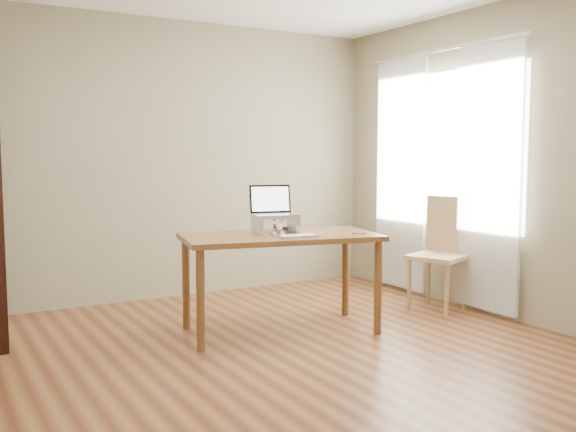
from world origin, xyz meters
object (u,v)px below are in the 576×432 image
object	(u,v)px
keyboard	(298,236)
cat	(272,225)
laptop	(271,208)
desk	(280,246)
chair	(444,249)

from	to	relation	value
keyboard	cat	xyz separation A→B (m)	(-0.03, 0.33, 0.05)
cat	laptop	bearing A→B (deg)	95.67
desk	chair	bearing A→B (deg)	8.70
chair	laptop	bearing A→B (deg)	151.81
keyboard	chair	bearing A→B (deg)	11.92
cat	keyboard	bearing A→B (deg)	-65.64
cat	chair	distance (m)	1.64
laptop	chair	world-z (taller)	laptop
keyboard	cat	world-z (taller)	cat
desk	chair	distance (m)	1.60
keyboard	cat	distance (m)	0.34
desk	cat	xyz separation A→B (m)	(-0.01, 0.11, 0.16)
desk	laptop	bearing A→B (deg)	101.90
desk	cat	world-z (taller)	cat
laptop	cat	bearing A→B (deg)	-92.03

